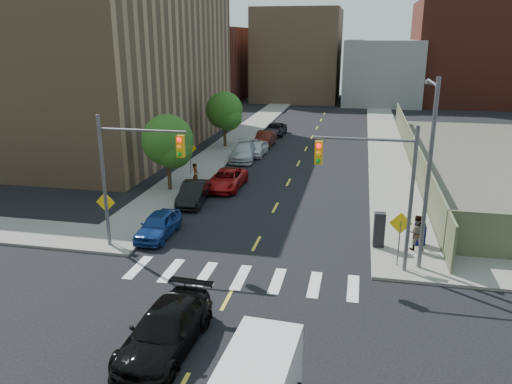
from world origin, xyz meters
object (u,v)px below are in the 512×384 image
at_px(mailbox, 420,233).
at_px(payphone, 379,230).
at_px(parked_car_white, 256,148).
at_px(parked_car_silver, 244,152).
at_px(parked_car_grey, 275,129).
at_px(pedestrian_west, 196,175).
at_px(parked_car_blue, 158,225).
at_px(parked_car_red, 227,179).
at_px(parked_car_maroon, 265,139).
at_px(parked_car_black, 194,193).
at_px(pedestrian_east, 416,233).
at_px(black_sedan, 165,330).

relative_size(mailbox, payphone, 0.73).
bearing_deg(parked_car_white, parked_car_silver, -107.88).
relative_size(parked_car_grey, pedestrian_west, 2.66).
bearing_deg(parked_car_blue, mailbox, 5.84).
bearing_deg(parked_car_blue, parked_car_red, 82.12).
bearing_deg(parked_car_white, parked_car_maroon, 93.30).
xyz_separation_m(parked_car_black, parked_car_silver, (0.50, 12.47, 0.03)).
xyz_separation_m(parked_car_black, parked_car_red, (1.25, 3.75, -0.03)).
bearing_deg(payphone, parked_car_white, 113.74).
bearing_deg(parked_car_white, pedestrian_west, -97.18).
height_order(parked_car_grey, pedestrian_west, pedestrian_west).
distance_m(parked_car_maroon, pedestrian_east, 26.81).
bearing_deg(mailbox, parked_car_silver, 115.85).
bearing_deg(mailbox, parked_car_blue, 173.44).
bearing_deg(pedestrian_west, parked_car_maroon, -13.75).
relative_size(parked_car_black, parked_car_grey, 0.91).
height_order(mailbox, payphone, payphone).
relative_size(parked_car_maroon, parked_car_grey, 0.95).
bearing_deg(parked_car_red, pedestrian_east, -34.72).
height_order(black_sedan, payphone, payphone).
bearing_deg(parked_car_black, payphone, -29.27).
xyz_separation_m(parked_car_blue, pedestrian_west, (-0.80, 8.95, 0.36)).
xyz_separation_m(parked_car_silver, pedestrian_east, (13.14, -17.62, 0.34)).
distance_m(parked_car_white, pedestrian_west, 11.55).
relative_size(parked_car_white, mailbox, 2.99).
xyz_separation_m(parked_car_blue, parked_car_red, (1.30, 9.65, -0.00)).
bearing_deg(black_sedan, parked_car_white, 98.88).
bearing_deg(parked_car_grey, pedestrian_east, -67.78).
bearing_deg(parked_car_black, parked_car_blue, -96.31).
height_order(parked_car_black, pedestrian_west, pedestrian_west).
bearing_deg(parked_car_blue, parked_car_white, 86.13).
relative_size(parked_car_maroon, black_sedan, 0.86).
distance_m(parked_car_blue, pedestrian_west, 9.00).
xyz_separation_m(parked_car_maroon, payphone, (10.56, -23.75, 0.33)).
relative_size(parked_car_white, payphone, 2.18).
height_order(parked_car_blue, parked_car_silver, parked_car_silver).
xyz_separation_m(parked_car_red, parked_car_grey, (0.00, 20.86, -0.02)).
xyz_separation_m(parked_car_white, black_sedan, (2.98, -30.03, 0.08)).
xyz_separation_m(parked_car_blue, parked_car_grey, (1.30, 30.51, -0.02)).
xyz_separation_m(payphone, pedestrian_east, (1.83, -0.03, 0.01)).
relative_size(parked_car_white, parked_car_grey, 0.85).
relative_size(parked_car_red, mailbox, 3.65).
height_order(parked_car_grey, pedestrian_east, pedestrian_east).
bearing_deg(parked_car_black, parked_car_grey, 81.27).
relative_size(parked_car_black, parked_car_red, 0.88).
relative_size(parked_car_red, parked_car_grey, 1.03).
relative_size(parked_car_red, payphone, 2.66).
xyz_separation_m(payphone, pedestrian_west, (-12.66, 8.18, -0.03)).
bearing_deg(parked_car_maroon, parked_car_red, -88.17).
distance_m(parked_car_black, mailbox, 14.60).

